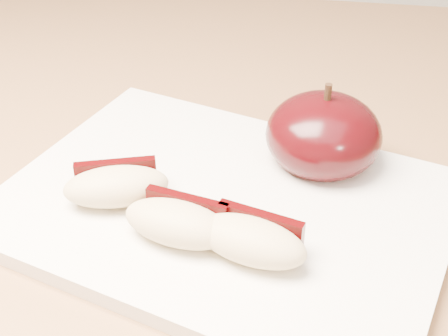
# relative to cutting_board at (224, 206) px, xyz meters

# --- Properties ---
(back_cabinet) EXTENTS (2.40, 0.62, 0.94)m
(back_cabinet) POSITION_rel_cutting_board_xyz_m (0.06, 0.79, -0.44)
(back_cabinet) COLOR silver
(back_cabinet) RESTS_ON ground
(cutting_board) EXTENTS (0.33, 0.28, 0.01)m
(cutting_board) POSITION_rel_cutting_board_xyz_m (0.00, 0.00, 0.00)
(cutting_board) COLOR white
(cutting_board) RESTS_ON island_counter
(apple_half) EXTENTS (0.09, 0.09, 0.07)m
(apple_half) POSITION_rel_cutting_board_xyz_m (0.06, 0.06, 0.03)
(apple_half) COLOR black
(apple_half) RESTS_ON cutting_board
(apple_wedge_a) EXTENTS (0.07, 0.05, 0.02)m
(apple_wedge_a) POSITION_rel_cutting_board_xyz_m (-0.07, -0.01, 0.02)
(apple_wedge_a) COLOR #D8BF89
(apple_wedge_a) RESTS_ON cutting_board
(apple_wedge_b) EXTENTS (0.07, 0.05, 0.02)m
(apple_wedge_b) POSITION_rel_cutting_board_xyz_m (-0.02, -0.04, 0.02)
(apple_wedge_b) COLOR #D8BF89
(apple_wedge_b) RESTS_ON cutting_board
(apple_wedge_c) EXTENTS (0.07, 0.05, 0.02)m
(apple_wedge_c) POSITION_rel_cutting_board_xyz_m (0.02, -0.05, 0.02)
(apple_wedge_c) COLOR #D8BF89
(apple_wedge_c) RESTS_ON cutting_board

